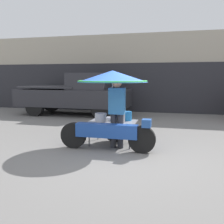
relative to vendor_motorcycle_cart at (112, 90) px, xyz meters
The scene contains 5 objects.
ground_plane 1.70m from the vendor_motorcycle_cart, 54.44° to the right, with size 36.00×36.00×0.00m, color slate.
shopfront_building 7.28m from the vendor_motorcycle_cart, 85.61° to the left, with size 28.00×2.06×3.82m.
vendor_motorcycle_cart is the anchor object (origin of this frame).
vendor_person 0.53m from the vendor_motorcycle_cart, 50.75° to the right, with size 0.38×0.23×1.69m.
pickup_truck 5.37m from the vendor_motorcycle_cart, 121.87° to the left, with size 5.09×1.81×1.90m.
Camera 1 is at (0.97, -5.25, 1.72)m, focal length 40.00 mm.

